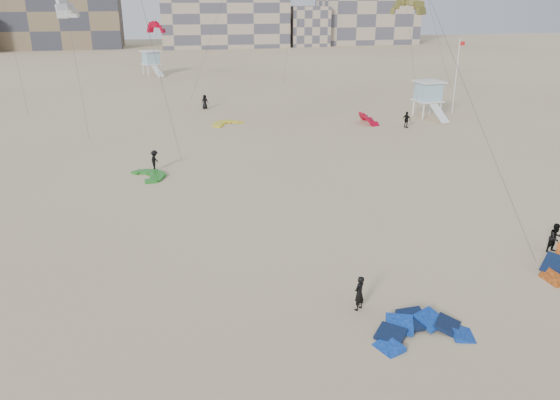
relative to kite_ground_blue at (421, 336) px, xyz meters
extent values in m
plane|color=beige|center=(-3.20, 1.80, 0.00)|extent=(320.00, 320.00, 0.00)
imported|color=black|center=(-1.81, 2.41, 0.80)|extent=(0.70, 0.66, 1.60)
imported|color=black|center=(10.23, 5.68, 0.81)|extent=(0.88, 0.74, 1.61)
imported|color=black|center=(-10.54, 24.67, 0.80)|extent=(0.89, 1.17, 1.61)
imported|color=black|center=(14.60, 34.24, 0.84)|extent=(0.88, 1.04, 1.67)
imported|color=black|center=(-4.84, 48.41, 0.85)|extent=(0.90, 0.66, 1.69)
imported|color=black|center=(25.24, 50.08, 0.91)|extent=(1.19, 1.76, 1.82)
cylinder|color=#3F3F3F|center=(-9.71, 21.86, 8.13)|extent=(2.39, 3.93, 14.27)
cylinder|color=#3F3F3F|center=(-16.76, 34.37, 6.26)|extent=(1.41, 6.17, 10.53)
cylinder|color=#3F3F3F|center=(-2.93, 42.95, 12.13)|extent=(6.90, 13.40, 22.27)
cylinder|color=#3F3F3F|center=(16.46, 37.90, 6.27)|extent=(1.24, 7.53, 10.56)
cylinder|color=#3F3F3F|center=(24.79, 49.21, 8.03)|extent=(7.52, 3.82, 14.08)
cylinder|color=#3F3F3F|center=(-24.74, 47.18, 7.37)|extent=(2.16, 5.97, 12.75)
cylinder|color=#3F3F3F|center=(-9.91, 63.03, 4.59)|extent=(0.29, 11.53, 7.20)
cube|color=white|center=(19.05, 38.82, 1.81)|extent=(2.95, 2.95, 0.14)
cube|color=#95BCCC|center=(19.05, 38.82, 2.85)|extent=(2.42, 2.42, 1.94)
cube|color=white|center=(19.05, 38.82, 3.90)|extent=(3.05, 3.05, 0.16)
cube|color=white|center=(19.05, 36.20, 0.87)|extent=(1.21, 2.83, 1.61)
cube|color=white|center=(-11.33, 79.72, 1.84)|extent=(3.60, 3.60, 0.14)
cube|color=#95BCCC|center=(-11.33, 79.72, 2.89)|extent=(2.96, 2.96, 1.97)
cube|color=white|center=(-11.33, 79.72, 3.96)|extent=(3.73, 3.73, 0.16)
cube|color=white|center=(-11.33, 77.06, 0.89)|extent=(1.98, 2.96, 1.63)
cylinder|color=white|center=(22.85, 40.02, 4.14)|extent=(0.10, 0.10, 8.28)
cube|color=red|center=(23.16, 40.02, 7.77)|extent=(0.62, 0.02, 0.41)
cube|color=#786348|center=(-33.20, 135.80, 9.00)|extent=(28.00, 14.00, 18.00)
cube|color=tan|center=(6.80, 131.80, 6.00)|extent=(32.00, 16.00, 12.00)
cube|color=tan|center=(46.80, 133.80, 8.00)|extent=(26.00, 14.00, 16.00)
cube|color=tan|center=(28.80, 129.80, 5.00)|extent=(10.00, 10.00, 10.00)
camera|label=1|loc=(-9.34, -16.96, 12.81)|focal=35.00mm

